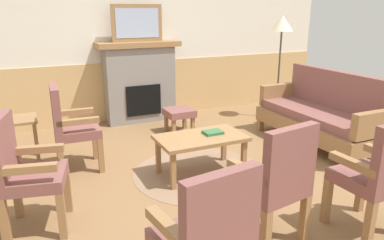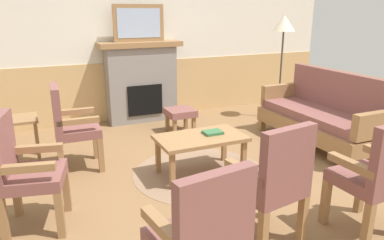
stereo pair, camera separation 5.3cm
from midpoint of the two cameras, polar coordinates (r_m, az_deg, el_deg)
The scene contains 16 objects.
ground_plane at distance 4.08m, azimuth 1.73°, elevation -8.72°, with size 14.00×14.00×0.00m, color olive.
wall_back at distance 6.13m, azimuth -9.39°, elevation 12.44°, with size 7.20×0.14×2.70m.
fireplace at distance 5.98m, azimuth -8.43°, elevation 6.00°, with size 1.30×0.44×1.28m.
framed_picture at distance 5.87m, azimuth -8.82°, elevation 14.72°, with size 0.80×0.04×0.56m.
couch at distance 5.16m, azimuth 19.10°, elevation 0.58°, with size 0.70×1.80×0.98m.
coffee_table at distance 4.00m, azimuth 1.02°, elevation -3.27°, with size 0.96×0.56×0.44m.
round_rug at distance 4.15m, azimuth 0.99°, elevation -8.24°, with size 1.51×1.51×0.01m, color #896B51.
book_on_table at distance 4.06m, azimuth 2.91°, elevation -1.93°, with size 0.21×0.16×0.03m, color #33663D.
footstool at distance 5.38m, azimuth -2.29°, elevation 0.94°, with size 0.40×0.40×0.36m.
armchair_near_fireplace at distance 3.26m, azimuth -25.20°, elevation -6.88°, with size 0.57×0.57×0.98m.
armchair_by_window_left at distance 4.29m, azimuth -18.85°, elevation -0.64°, with size 0.50×0.50×0.98m.
armchair_front_left at distance 3.23m, azimuth 26.66°, elevation -7.29°, with size 0.49×0.49×0.98m.
armchair_front_center at distance 2.16m, azimuth 1.63°, elevation -17.59°, with size 0.54×0.54×0.98m.
armchair_corner_left at distance 2.86m, azimuth 12.36°, elevation -8.90°, with size 0.55×0.55×0.98m.
side_table at distance 4.74m, azimuth -25.85°, elevation -1.14°, with size 0.44×0.44×0.55m.
floor_lamp_by_couch at distance 6.16m, azimuth 13.58°, elevation 13.52°, with size 0.36×0.36×1.68m.
Camera 1 is at (-1.69, -3.27, 1.76)m, focal length 34.19 mm.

